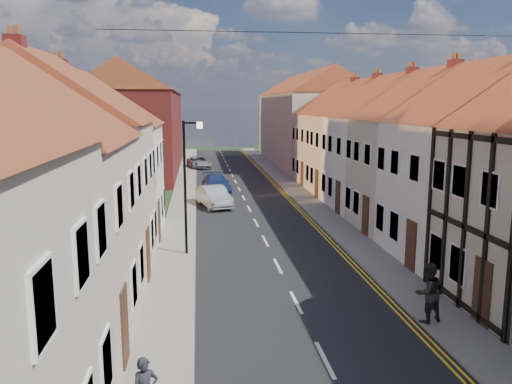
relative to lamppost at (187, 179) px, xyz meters
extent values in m
cube|color=black|center=(3.81, 10.00, -3.53)|extent=(7.00, 90.00, 0.02)
cube|color=#A8A299|center=(-0.59, 10.00, -3.48)|extent=(1.80, 90.00, 0.12)
cube|color=#A8A299|center=(8.21, 10.00, -3.48)|extent=(1.80, 90.00, 0.12)
cube|color=white|center=(13.11, -1.90, -0.54)|extent=(8.00, 5.80, 6.00)
cube|color=#B2AB95|center=(13.11, 3.50, -0.54)|extent=(8.00, 5.00, 6.00)
cube|color=maroon|center=(13.11, 1.60, 4.66)|extent=(0.60, 0.60, 1.60)
cube|color=white|center=(13.11, 8.90, -0.54)|extent=(8.00, 5.80, 6.00)
cube|color=maroon|center=(13.11, 6.60, 4.66)|extent=(0.60, 0.60, 1.60)
cube|color=tan|center=(13.11, 14.30, -0.54)|extent=(8.00, 5.00, 6.00)
cube|color=maroon|center=(13.11, 12.40, 4.66)|extent=(0.60, 0.60, 1.60)
cube|color=tan|center=(13.11, 19.70, -0.54)|extent=(8.00, 5.80, 6.00)
cube|color=maroon|center=(13.11, 17.40, 4.66)|extent=(0.60, 0.60, 1.60)
cube|color=tan|center=(-5.49, -1.95, -0.49)|extent=(8.00, 5.50, 6.10)
cube|color=maroon|center=(-5.49, -4.10, 4.76)|extent=(0.60, 0.60, 1.60)
cube|color=white|center=(-5.49, 3.85, -0.64)|extent=(8.00, 6.10, 5.80)
cube|color=maroon|center=(-5.49, 1.40, 4.46)|extent=(0.60, 0.60, 1.60)
cube|color=#B2AB95|center=(13.11, 35.00, 0.46)|extent=(8.00, 24.00, 8.00)
cube|color=maroon|center=(-5.49, 30.00, 0.46)|extent=(8.00, 24.00, 8.00)
cylinder|color=black|center=(-0.09, 0.00, -0.42)|extent=(0.12, 0.12, 6.00)
cube|color=black|center=(0.26, 0.00, 2.48)|extent=(0.70, 0.08, 0.08)
cube|color=#FFD899|center=(0.61, 0.00, 2.38)|extent=(0.25, 0.15, 0.28)
imported|color=#9EA0A5|center=(1.51, 11.06, -2.83)|extent=(2.58, 4.54, 1.42)
imported|color=navy|center=(1.92, 16.70, -2.86)|extent=(2.42, 4.87, 1.36)
imported|color=#9A9CA1|center=(0.61, 32.23, -2.90)|extent=(2.92, 4.90, 1.28)
imported|color=#282420|center=(7.51, -8.21, -2.47)|extent=(1.08, 0.94, 1.89)
camera|label=1|loc=(0.52, -22.17, 3.26)|focal=35.00mm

